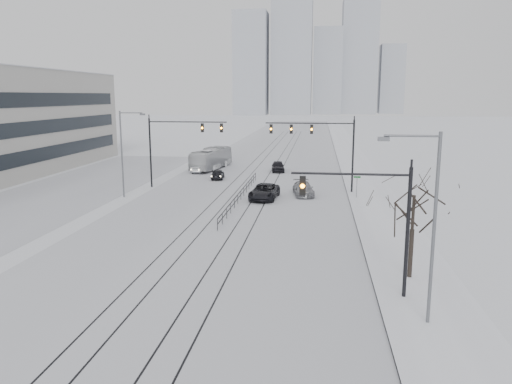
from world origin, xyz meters
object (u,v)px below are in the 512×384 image
Objects in this scene: sedan_nb_front at (264,192)px; box_truck at (211,159)px; bare_tree at (414,204)px; traffic_mast_near at (376,214)px; sedan_sb_inner at (218,174)px; sedan_nb_right at (303,189)px; sedan_sb_outer at (199,168)px; sedan_nb_far at (278,166)px.

box_truck is at bearing 120.52° from sedan_nb_front.
bare_tree is 1.09× the size of sedan_nb_front.
traffic_mast_near is 39.94m from sedan_sb_inner.
traffic_mast_near is 0.64× the size of box_truck.
traffic_mast_near reaches higher than box_truck.
sedan_sb_inner is at bearing 131.63° from sedan_nb_right.
sedan_nb_right is at bearing 139.67° from sedan_sb_outer.
sedan_sb_inner is 9.00m from box_truck.
sedan_nb_front is (-10.86, 21.70, -3.71)m from bare_tree.
bare_tree is at bearing 51.24° from traffic_mast_near.
sedan_nb_right is at bearing 37.21° from sedan_nb_front.
sedan_nb_far reaches higher than sedan_sb_outer.
traffic_mast_near is at bearing 118.74° from sedan_sb_outer.
sedan_sb_outer is at bearing -60.35° from sedan_sb_inner.
bare_tree is at bearing -82.85° from sedan_nb_right.
sedan_nb_right is 1.12× the size of sedan_nb_far.
sedan_sb_outer is (-21.76, 38.63, -3.82)m from bare_tree.
sedan_nb_right is 17.14m from sedan_nb_far.
traffic_mast_near is at bearing 121.24° from box_truck.
sedan_nb_front reaches higher than sedan_sb_outer.
traffic_mast_near is 46.07m from sedan_sb_outer.
sedan_nb_front is at bearing 126.60° from sedan_sb_outer.
sedan_sb_outer is 10.99m from sedan_nb_far.
sedan_nb_front is at bearing -95.84° from sedan_nb_far.
traffic_mast_near is 1.71× the size of sedan_sb_outer.
bare_tree reaches higher than sedan_sb_outer.
sedan_sb_inner is at bearing 126.20° from sedan_nb_front.
traffic_mast_near reaches higher than sedan_sb_outer.
traffic_mast_near is 48.76m from box_truck.
sedan_nb_front is 1.29× the size of sedan_nb_far.
sedan_sb_inner is 0.34× the size of box_truck.
sedan_nb_right is (-4.52, 27.23, -3.86)m from traffic_mast_near.
sedan_nb_far is (10.76, 2.25, 0.07)m from sedan_sb_outer.
sedan_nb_far is at bearing -177.82° from box_truck.
box_truck reaches higher than sedan_nb_far.
sedan_sb_outer is (-3.62, 5.13, 0.03)m from sedan_sb_inner.
sedan_sb_outer is 0.73× the size of sedan_nb_front.
traffic_mast_near is 1.25× the size of sedan_nb_front.
sedan_nb_right is at bearing 136.93° from box_truck.
sedan_nb_front is 22.66m from box_truck.
bare_tree is 0.56× the size of box_truck.
bare_tree is (2.41, 3.00, -0.07)m from traffic_mast_near.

